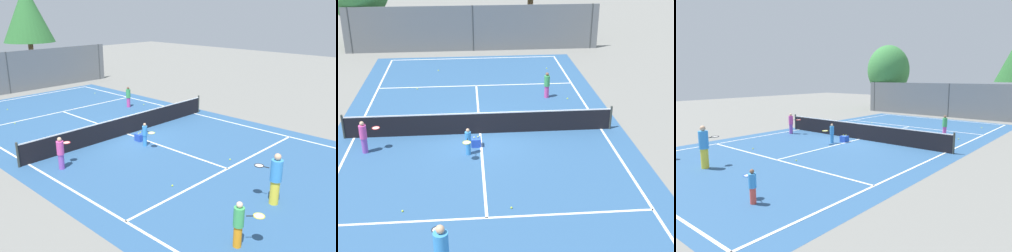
{
  "view_description": "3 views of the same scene",
  "coord_description": "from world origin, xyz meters",
  "views": [
    {
      "loc": [
        -11.85,
        -14.31,
        6.37
      ],
      "look_at": [
        0.46,
        -2.53,
        0.9
      ],
      "focal_mm": 39.52,
      "sensor_mm": 36.0,
      "label": 1
    },
    {
      "loc": [
        -0.44,
        -18.8,
        8.85
      ],
      "look_at": [
        1.04,
        -1.37,
        0.94
      ],
      "focal_mm": 49.8,
      "sensor_mm": 36.0,
      "label": 2
    },
    {
      "loc": [
        11.57,
        -15.36,
        3.86
      ],
      "look_at": [
        1.32,
        -3.08,
        1.34
      ],
      "focal_mm": 33.77,
      "sensor_mm": 36.0,
      "label": 3
    }
  ],
  "objects": [
    {
      "name": "tennis_ball_4",
      "position": [
        -1.05,
        0.5,
        0.03
      ],
      "size": [
        0.07,
        0.07,
        0.07
      ],
      "primitive_type": "sphere",
      "color": "#CCE533",
      "rests_on": "ground_plane"
    },
    {
      "name": "ball_crate",
      "position": [
        -0.2,
        -1.22,
        0.18
      ],
      "size": [
        0.41,
        0.39,
        0.43
      ],
      "color": "blue",
      "rests_on": "ground_plane"
    },
    {
      "name": "player_5",
      "position": [
        -1.28,
        -9.16,
        0.94
      ],
      "size": [
        0.51,
        0.97,
        1.83
      ],
      "color": "yellow",
      "rests_on": "ground_plane"
    },
    {
      "name": "tennis_ball_2",
      "position": [
        -2.28,
        9.39,
        0.03
      ],
      "size": [
        0.07,
        0.07,
        0.07
      ],
      "primitive_type": "sphere",
      "color": "#CCE533",
      "rests_on": "ground_plane"
    },
    {
      "name": "tennis_net",
      "position": [
        0.0,
        0.0,
        0.51
      ],
      "size": [
        11.9,
        0.1,
        1.1
      ],
      "color": "#333833",
      "rests_on": "ground_plane"
    },
    {
      "name": "player_0",
      "position": [
        3.69,
        4.22,
        0.71
      ],
      "size": [
        0.3,
        0.3,
        1.38
      ],
      "color": "#D14799",
      "rests_on": "ground_plane"
    },
    {
      "name": "tennis_ball_5",
      "position": [
        -3.3,
        6.06,
        0.03
      ],
      "size": [
        0.07,
        0.07,
        0.07
      ],
      "primitive_type": "sphere",
      "color": "#CCE533",
      "rests_on": "ground_plane"
    },
    {
      "name": "tennis_ball_3",
      "position": [
        4.53,
        9.25,
        0.03
      ],
      "size": [
        0.07,
        0.07,
        0.07
      ],
      "primitive_type": "sphere",
      "color": "#CCE533",
      "rests_on": "ground_plane"
    },
    {
      "name": "perimeter_fence",
      "position": [
        0.0,
        14.0,
        1.6
      ],
      "size": [
        18.0,
        0.12,
        3.2
      ],
      "color": "slate",
      "rests_on": "ground_plane"
    },
    {
      "name": "court_surface",
      "position": [
        0.0,
        0.0,
        0.0
      ],
      "size": [
        13.0,
        25.0,
        0.01
      ],
      "color": "#2D5684",
      "rests_on": "ground_plane"
    },
    {
      "name": "tennis_ball_6",
      "position": [
        -3.31,
        1.58,
        0.03
      ],
      "size": [
        0.07,
        0.07,
        0.07
      ],
      "primitive_type": "sphere",
      "color": "#CCE533",
      "rests_on": "ground_plane"
    },
    {
      "name": "player_3",
      "position": [
        -0.54,
        -1.98,
        0.6
      ],
      "size": [
        0.36,
        0.82,
        1.15
      ],
      "color": "#388CD8",
      "rests_on": "ground_plane"
    },
    {
      "name": "ground_plane",
      "position": [
        0.0,
        0.0,
        0.0
      ],
      "size": [
        80.0,
        80.0,
        0.0
      ],
      "primitive_type": "plane",
      "color": "slate"
    },
    {
      "name": "player_4",
      "position": [
        -4.13,
        -9.63,
        0.73
      ],
      "size": [
        0.76,
        0.78,
        1.4
      ],
      "color": "orange",
      "rests_on": "ground_plane"
    },
    {
      "name": "tennis_ball_0",
      "position": [
        -2.74,
        -5.82,
        0.03
      ],
      "size": [
        0.07,
        0.07,
        0.07
      ],
      "primitive_type": "sphere",
      "color": "#CCE533",
      "rests_on": "ground_plane"
    },
    {
      "name": "tennis_ball_7",
      "position": [
        -3.93,
        1.55,
        0.03
      ],
      "size": [
        0.07,
        0.07,
        0.07
      ],
      "primitive_type": "sphere",
      "color": "#CCE533",
      "rests_on": "ground_plane"
    },
    {
      "name": "tree_0",
      "position": [
        4.82,
        19.59,
        5.85
      ],
      "size": [
        4.65,
        4.65,
        8.46
      ],
      "color": "brown",
      "rests_on": "ground_plane"
    },
    {
      "name": "tennis_ball_1",
      "position": [
        0.84,
        -5.94,
        0.03
      ],
      "size": [
        0.07,
        0.07,
        0.07
      ],
      "primitive_type": "sphere",
      "color": "#CCE533",
      "rests_on": "ground_plane"
    },
    {
      "name": "player_1",
      "position": [
        -4.73,
        -1.42,
        0.72
      ],
      "size": [
        0.85,
        0.66,
        1.39
      ],
      "color": "purple",
      "rests_on": "ground_plane"
    },
    {
      "name": "tennis_ball_8",
      "position": [
        4.75,
        3.87,
        0.03
      ],
      "size": [
        0.07,
        0.07,
        0.07
      ],
      "primitive_type": "sphere",
      "color": "#CCE533",
      "rests_on": "ground_plane"
    }
  ]
}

